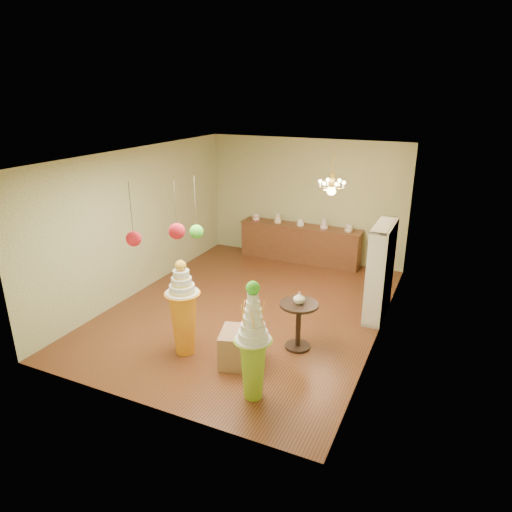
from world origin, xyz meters
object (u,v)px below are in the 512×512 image
at_px(pedestal_green, 253,353).
at_px(round_table, 299,319).
at_px(pedestal_orange, 184,315).
at_px(sideboard, 300,243).

bearing_deg(pedestal_green, round_table, 85.02).
xyz_separation_m(pedestal_green, round_table, (0.13, 1.49, -0.17)).
relative_size(pedestal_orange, round_table, 1.97).
xyz_separation_m(pedestal_orange, round_table, (1.64, 0.89, -0.14)).
bearing_deg(round_table, pedestal_orange, -151.36).
distance_m(pedestal_green, round_table, 1.51).
bearing_deg(sideboard, round_table, -70.89).
relative_size(pedestal_orange, sideboard, 0.53).
bearing_deg(sideboard, pedestal_green, -77.19).
bearing_deg(pedestal_green, pedestal_orange, 158.39).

